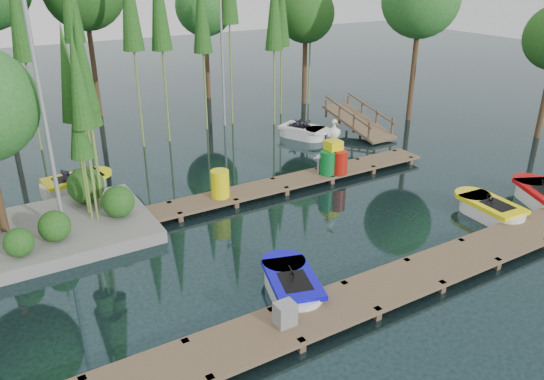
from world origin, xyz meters
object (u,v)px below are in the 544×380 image
boat_red (543,197)px  boat_yellow_far (75,184)px  drum_cluster (334,157)px  yellow_barrel (220,184)px  utility_cabinet (285,314)px  island (13,138)px  boat_blue (292,286)px

boat_red → boat_yellow_far: (-13.60, 9.49, 0.01)m
drum_cluster → yellow_barrel: bearing=178.1°
boat_yellow_far → yellow_barrel: yellow_barrel is taller
drum_cluster → utility_cabinet: bearing=-133.7°
utility_cabinet → boat_yellow_far: bearing=101.7°
boat_red → yellow_barrel: bearing=174.1°
island → yellow_barrel: size_ratio=7.10×
boat_red → yellow_barrel: yellow_barrel is taller
yellow_barrel → drum_cluster: size_ratio=0.46×
boat_red → utility_cabinet: size_ratio=5.52×
boat_yellow_far → island: bearing=-109.4°
boat_red → boat_yellow_far: boat_yellow_far is taller
boat_blue → drum_cluster: drum_cluster is taller
boat_red → boat_yellow_far: 16.58m
boat_blue → boat_yellow_far: (-3.23, 9.55, 0.03)m
utility_cabinet → boat_red: bearing=6.6°
yellow_barrel → drum_cluster: 4.73m
boat_blue → boat_red: 10.37m
island → utility_cabinet: (4.13, -7.79, -2.61)m
drum_cluster → boat_yellow_far: bearing=155.7°
boat_blue → utility_cabinet: size_ratio=5.09×
boat_yellow_far → drum_cluster: bearing=-11.5°
island → boat_blue: size_ratio=2.43×
island → boat_red: size_ratio=2.24×
boat_yellow_far → boat_blue: bearing=-58.5°
yellow_barrel → drum_cluster: drum_cluster is taller
utility_cabinet → yellow_barrel: bearing=75.5°
boat_red → utility_cabinet: bearing=-148.6°
island → drum_cluster: island is taller
island → boat_yellow_far: (1.90, 3.01, -2.91)m
boat_yellow_far → yellow_barrel: 5.57m
island → boat_yellow_far: island is taller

